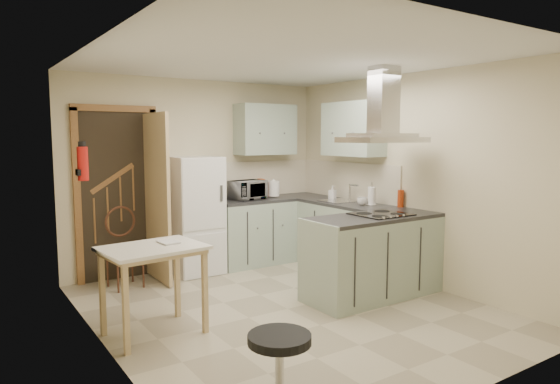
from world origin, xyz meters
TOP-DOWN VIEW (x-y plane):
  - floor at (0.00, 0.00)m, footprint 4.20×4.20m
  - ceiling at (0.00, 0.00)m, footprint 4.20×4.20m
  - back_wall at (0.00, 2.10)m, footprint 3.60×0.00m
  - left_wall at (-1.80, 0.00)m, footprint 0.00×4.20m
  - right_wall at (1.80, 0.00)m, footprint 0.00×4.20m
  - doorway at (-1.10, 2.07)m, footprint 1.10×0.12m
  - fridge at (-0.20, 1.80)m, footprint 0.60×0.60m
  - counter_back at (0.66, 1.80)m, footprint 1.08×0.60m
  - counter_right at (1.50, 1.12)m, footprint 0.60×1.95m
  - splashback at (0.96, 2.09)m, footprint 1.68×0.02m
  - wall_cabinet_back at (0.95, 1.93)m, footprint 0.85×0.35m
  - wall_cabinet_right at (1.62, 0.85)m, footprint 0.35×0.90m
  - peninsula at (1.02, -0.18)m, footprint 1.55×0.65m
  - hob at (1.12, -0.18)m, footprint 0.58×0.50m
  - extractor_hood at (1.12, -0.18)m, footprint 0.90×0.55m
  - sink at (1.50, 0.95)m, footprint 0.45×0.40m
  - fire_extinguisher at (-1.74, 0.90)m, footprint 0.10×0.10m
  - drop_leaf_table at (-1.35, 0.13)m, footprint 0.91×0.72m
  - bentwood_chair at (-1.15, 1.67)m, footprint 0.42×0.42m
  - stool at (-1.16, -1.58)m, footprint 0.53×0.53m
  - microwave at (0.58, 1.80)m, footprint 0.51×0.39m
  - kettle at (1.00, 1.79)m, footprint 0.17×0.17m
  - cereal_box at (0.87, 1.91)m, footprint 0.11×0.18m
  - soap_bottle at (1.57, 1.18)m, footprint 0.11×0.11m
  - paper_towel at (1.57, 0.42)m, footprint 0.12×0.12m
  - cup at (1.47, 0.49)m, footprint 0.14×0.14m
  - red_bottle at (1.75, 0.12)m, footprint 0.09×0.09m
  - book at (-1.26, 0.18)m, footprint 0.17×0.22m

SIDE VIEW (x-z plane):
  - floor at x=0.00m, z-range 0.00..0.00m
  - stool at x=-1.16m, z-range 0.00..0.54m
  - drop_leaf_table at x=-1.35m, z-range 0.00..0.80m
  - bentwood_chair at x=-1.15m, z-range 0.00..0.85m
  - counter_back at x=0.66m, z-range 0.00..0.90m
  - counter_right at x=1.50m, z-range 0.00..0.90m
  - peninsula at x=1.02m, z-range 0.00..0.90m
  - fridge at x=-0.20m, z-range 0.00..1.50m
  - book at x=-1.26m, z-range 0.80..0.89m
  - sink at x=1.50m, z-range 0.90..0.91m
  - hob at x=1.12m, z-range 0.90..0.91m
  - cup at x=1.47m, z-range 0.90..1.00m
  - soap_bottle at x=1.57m, z-range 0.90..1.08m
  - red_bottle at x=1.75m, z-range 0.90..1.11m
  - paper_towel at x=1.57m, z-range 0.90..1.14m
  - kettle at x=1.00m, z-range 0.90..1.15m
  - cereal_box at x=0.87m, z-range 0.90..1.16m
  - microwave at x=0.58m, z-range 0.90..1.16m
  - doorway at x=-1.10m, z-range 0.00..2.10m
  - splashback at x=0.96m, z-range 0.90..1.40m
  - back_wall at x=0.00m, z-range -0.55..3.05m
  - left_wall at x=-1.80m, z-range -0.85..3.35m
  - right_wall at x=1.80m, z-range -0.85..3.35m
  - fire_extinguisher at x=-1.74m, z-range 1.34..1.66m
  - extractor_hood at x=1.12m, z-range 1.67..1.77m
  - wall_cabinet_back at x=0.95m, z-range 1.50..2.20m
  - wall_cabinet_right at x=1.62m, z-range 1.50..2.20m
  - ceiling at x=0.00m, z-range 2.50..2.50m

